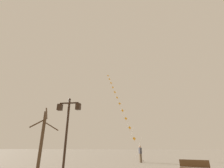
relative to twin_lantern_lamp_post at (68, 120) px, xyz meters
name	(u,v)px	position (x,y,z in m)	size (l,w,h in m)	color
ground_plane	(129,161)	(2.98, 11.34, -3.14)	(160.00, 160.00, 0.00)	gray
twin_lantern_lamp_post	(68,120)	(0.00, 0.00, 0.00)	(1.50, 0.28, 4.52)	black
kite_train	(118,100)	(0.85, 19.59, 6.45)	(7.33, 15.85, 18.33)	brown
kite_flyer	(140,153)	(4.32, 9.97, -2.24)	(0.36, 0.62, 1.71)	brown
bare_tree	(42,137)	(-3.20, 2.76, -0.80)	(2.01, 1.02, 4.63)	#4C3826
park_bench	(195,168)	(7.34, 1.44, -2.69)	(1.66, 0.88, 0.89)	brown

